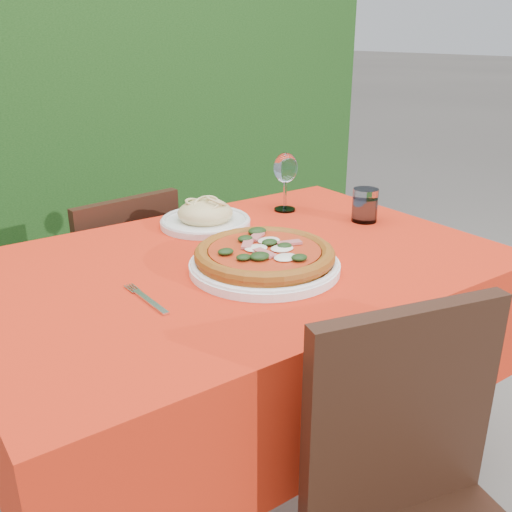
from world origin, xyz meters
TOP-DOWN VIEW (x-y plane):
  - ground at (0.00, 0.00)m, footprint 60.00×60.00m
  - hedge at (0.00, 1.55)m, footprint 3.20×0.55m
  - dining_table at (0.00, 0.00)m, footprint 1.26×0.86m
  - chair_far at (-0.08, 0.60)m, footprint 0.40×0.40m
  - pizza_plate at (0.01, -0.09)m, footprint 0.42×0.42m
  - pasta_plate at (0.07, 0.27)m, footprint 0.26×0.26m
  - water_glass at (0.47, 0.04)m, footprint 0.07×0.07m
  - wine_glass at (0.35, 0.26)m, footprint 0.07×0.07m
  - fork at (-0.28, -0.10)m, footprint 0.03×0.19m

SIDE VIEW (x-z plane):
  - ground at x=0.00m, z-range 0.00..0.00m
  - chair_far at x=-0.08m, z-range 0.06..0.85m
  - dining_table at x=0.00m, z-range 0.22..0.97m
  - fork at x=-0.28m, z-range 0.75..0.75m
  - pasta_plate at x=0.07m, z-range 0.74..0.81m
  - pizza_plate at x=0.01m, z-range 0.75..0.81m
  - water_glass at x=0.47m, z-range 0.74..0.84m
  - wine_glass at x=0.35m, z-range 0.78..0.97m
  - hedge at x=0.00m, z-range 0.03..1.81m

